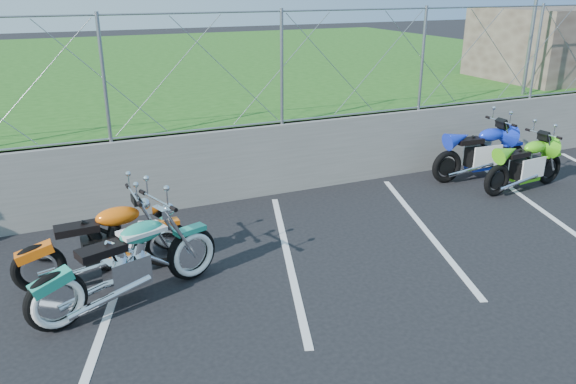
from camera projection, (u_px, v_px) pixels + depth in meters
name	position (u px, v px, depth m)	size (l,w,h in m)	color
ground	(319.00, 288.00, 7.24)	(90.00, 90.00, 0.00)	black
retaining_wall	(231.00, 165.00, 10.01)	(30.00, 0.22, 1.30)	slate
grass_field	(134.00, 81.00, 18.57)	(30.00, 20.00, 1.30)	#205316
stone_building	(574.00, 42.00, 15.19)	(5.00, 3.00, 1.80)	brown
chain_link_fence	(227.00, 71.00, 9.44)	(28.00, 0.03, 2.00)	gray
sign_pole	(532.00, 26.00, 12.35)	(0.08, 0.08, 3.00)	gray
parking_lines	(359.00, 241.00, 8.56)	(18.29, 4.31, 0.01)	silver
cruiser_turquoise	(131.00, 265.00, 6.78)	(2.41, 0.96, 1.24)	black
naked_orange	(106.00, 245.00, 7.32)	(2.27, 0.77, 1.13)	black
sportbike_green	(526.00, 166.00, 10.56)	(2.05, 0.73, 1.06)	black
sportbike_blue	(481.00, 154.00, 11.18)	(2.22, 0.79, 1.15)	black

